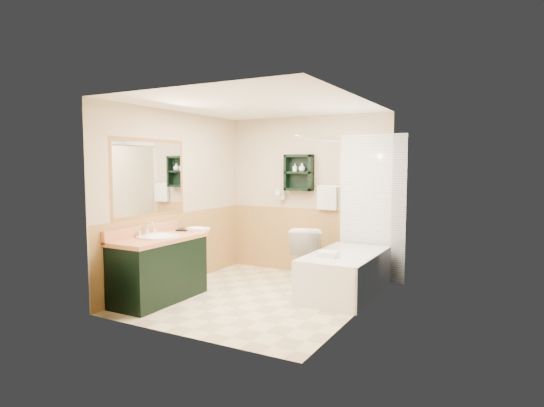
{
  "coord_description": "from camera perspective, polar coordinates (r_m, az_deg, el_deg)",
  "views": [
    {
      "loc": [
        2.84,
        -4.87,
        1.67
      ],
      "look_at": [
        0.09,
        0.2,
        1.18
      ],
      "focal_mm": 30.0,
      "sensor_mm": 36.0,
      "label": 1
    }
  ],
  "objects": [
    {
      "name": "floor",
      "position": [
        5.88,
        -1.75,
        -11.61
      ],
      "size": [
        3.0,
        3.0,
        0.0
      ],
      "primitive_type": "plane",
      "color": "beige",
      "rests_on": "ground"
    },
    {
      "name": "back_wall",
      "position": [
        7.01,
        4.5,
        1.04
      ],
      "size": [
        2.6,
        0.04,
        2.4
      ],
      "primitive_type": "cube",
      "color": "beige",
      "rests_on": "ground"
    },
    {
      "name": "left_wall",
      "position": [
        6.42,
        -12.01,
        0.59
      ],
      "size": [
        0.04,
        3.0,
        2.4
      ],
      "primitive_type": "cube",
      "color": "beige",
      "rests_on": "ground"
    },
    {
      "name": "right_wall",
      "position": [
        5.12,
        11.09,
        -0.46
      ],
      "size": [
        0.04,
        3.0,
        2.4
      ],
      "primitive_type": "cube",
      "color": "beige",
      "rests_on": "ground"
    },
    {
      "name": "ceiling",
      "position": [
        5.68,
        -1.81,
        12.48
      ],
      "size": [
        2.6,
        3.0,
        0.04
      ],
      "primitive_type": "cube",
      "color": "white",
      "rests_on": "back_wall"
    },
    {
      "name": "wainscot_left",
      "position": [
        6.49,
        -11.66,
        -5.6
      ],
      "size": [
        2.98,
        2.98,
        1.0
      ],
      "primitive_type": null,
      "color": "tan",
      "rests_on": "left_wall"
    },
    {
      "name": "wainscot_back",
      "position": [
        7.06,
        4.34,
        -4.66
      ],
      "size": [
        2.58,
        2.58,
        1.0
      ],
      "primitive_type": null,
      "color": "tan",
      "rests_on": "back_wall"
    },
    {
      "name": "mirror_frame",
      "position": [
        5.96,
        -15.13,
        3.09
      ],
      "size": [
        1.3,
        1.3,
        1.0
      ],
      "primitive_type": null,
      "color": "olive",
      "rests_on": "left_wall"
    },
    {
      "name": "mirror_glass",
      "position": [
        5.96,
        -15.1,
        3.09
      ],
      "size": [
        1.2,
        1.2,
        0.9
      ],
      "primitive_type": null,
      "color": "white",
      "rests_on": "left_wall"
    },
    {
      "name": "tile_right",
      "position": [
        5.86,
        12.89,
        -1.3
      ],
      "size": [
        1.5,
        1.5,
        2.1
      ],
      "primitive_type": null,
      "color": "white",
      "rests_on": "right_wall"
    },
    {
      "name": "tile_back",
      "position": [
        6.63,
        12.46,
        -0.59
      ],
      "size": [
        0.95,
        0.95,
        2.1
      ],
      "primitive_type": null,
      "color": "white",
      "rests_on": "back_wall"
    },
    {
      "name": "tile_accent",
      "position": [
        5.84,
        12.96,
        7.03
      ],
      "size": [
        1.5,
        1.5,
        0.1
      ],
      "primitive_type": null,
      "color": "#154C2A",
      "rests_on": "right_wall"
    },
    {
      "name": "wall_shelf",
      "position": [
        6.93,
        3.37,
        3.9
      ],
      "size": [
        0.45,
        0.15,
        0.55
      ],
      "primitive_type": "cube",
      "color": "black",
      "rests_on": "back_wall"
    },
    {
      "name": "hair_dryer",
      "position": [
        7.1,
        1.25,
        1.1
      ],
      "size": [
        0.1,
        0.24,
        0.18
      ],
      "primitive_type": null,
      "color": "silver",
      "rests_on": "back_wall"
    },
    {
      "name": "towel_bar",
      "position": [
        6.8,
        6.96,
        2.16
      ],
      "size": [
        0.4,
        0.06,
        0.4
      ],
      "primitive_type": null,
      "color": "silver",
      "rests_on": "back_wall"
    },
    {
      "name": "curtain_rod",
      "position": [
        6.08,
        6.18,
        7.98
      ],
      "size": [
        0.03,
        1.6,
        0.03
      ],
      "primitive_type": "cylinder",
      "rotation": [
        1.57,
        0.0,
        0.0
      ],
      "color": "silver",
      "rests_on": "back_wall"
    },
    {
      "name": "shower_curtain",
      "position": [
        6.26,
        6.71,
        0.1
      ],
      "size": [
        1.05,
        1.05,
        1.7
      ],
      "primitive_type": null,
      "color": "beige",
      "rests_on": "curtain_rod"
    },
    {
      "name": "vanity",
      "position": [
        5.8,
        -13.98,
        -7.95
      ],
      "size": [
        0.59,
        1.24,
        0.79
      ],
      "primitive_type": "cube",
      "color": "black",
      "rests_on": "ground"
    },
    {
      "name": "bathtub",
      "position": [
        6.0,
        9.16,
        -8.68
      ],
      "size": [
        0.8,
        1.5,
        0.54
      ],
      "primitive_type": "cube",
      "color": "white",
      "rests_on": "ground"
    },
    {
      "name": "toilet",
      "position": [
        6.58,
        4.5,
        -6.32
      ],
      "size": [
        0.66,
        0.9,
        0.78
      ],
      "primitive_type": "imported",
      "rotation": [
        0.0,
        0.0,
        3.45
      ],
      "color": "white",
      "rests_on": "ground"
    },
    {
      "name": "counter_towel",
      "position": [
        6.14,
        -9.31,
        -3.2
      ],
      "size": [
        0.26,
        0.2,
        0.04
      ],
      "primitive_type": "cube",
      "color": "silver",
      "rests_on": "vanity"
    },
    {
      "name": "vanity_book",
      "position": [
        6.23,
        -11.76,
        -2.33
      ],
      "size": [
        0.16,
        0.07,
        0.21
      ],
      "primitive_type": "imported",
      "rotation": [
        0.0,
        0.0,
        0.35
      ],
      "color": "black",
      "rests_on": "vanity"
    },
    {
      "name": "tub_towel",
      "position": [
        5.65,
        7.04,
        -6.35
      ],
      "size": [
        0.24,
        0.2,
        0.07
      ],
      "primitive_type": "cube",
      "color": "silver",
      "rests_on": "bathtub"
    },
    {
      "name": "soap_bottle_a",
      "position": [
        6.95,
        2.91,
        4.25
      ],
      "size": [
        0.06,
        0.12,
        0.06
      ],
      "primitive_type": "imported",
      "rotation": [
        0.0,
        0.0,
        0.08
      ],
      "color": "white",
      "rests_on": "wall_shelf"
    },
    {
      "name": "soap_bottle_b",
      "position": [
        6.9,
        3.78,
        4.43
      ],
      "size": [
        0.11,
        0.14,
        0.1
      ],
      "primitive_type": "imported",
      "rotation": [
        0.0,
        0.0,
        -0.09
      ],
      "color": "white",
      "rests_on": "wall_shelf"
    }
  ]
}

